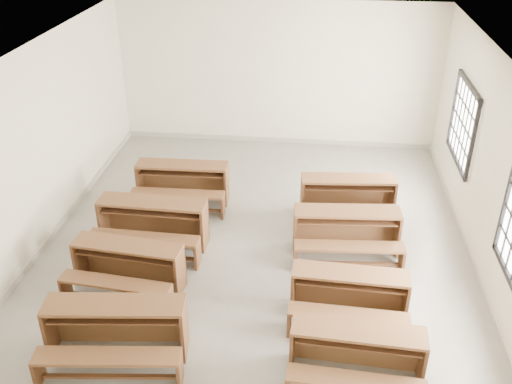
# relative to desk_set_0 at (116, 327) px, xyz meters

# --- Properties ---
(room) EXTENTS (8.50, 8.50, 3.20)m
(room) POSITION_rel_desk_set_0_xyz_m (1.56, 2.69, 1.69)
(room) COLOR gray
(room) RESTS_ON ground
(desk_set_0) EXTENTS (1.83, 1.08, 0.79)m
(desk_set_0) POSITION_rel_desk_set_0_xyz_m (0.00, 0.00, 0.00)
(desk_set_0) COLOR brown
(desk_set_0) RESTS_ON ground
(desk_set_1) EXTENTS (1.70, 1.00, 0.73)m
(desk_set_1) POSITION_rel_desk_set_0_xyz_m (-0.28, 1.36, -0.03)
(desk_set_1) COLOR brown
(desk_set_1) RESTS_ON ground
(desk_set_2) EXTENTS (1.79, 0.97, 0.80)m
(desk_set_2) POSITION_rel_desk_set_0_xyz_m (-0.22, 2.51, 0.01)
(desk_set_2) COLOR brown
(desk_set_2) RESTS_ON ground
(desk_set_3) EXTENTS (1.71, 0.92, 0.76)m
(desk_set_3) POSITION_rel_desk_set_0_xyz_m (-0.06, 3.97, -0.01)
(desk_set_3) COLOR brown
(desk_set_3) RESTS_ON ground
(desk_set_4) EXTENTS (1.64, 0.91, 0.72)m
(desk_set_4) POSITION_rel_desk_set_0_xyz_m (2.99, -0.05, -0.04)
(desk_set_4) COLOR brown
(desk_set_4) RESTS_ON ground
(desk_set_5) EXTENTS (1.62, 0.89, 0.71)m
(desk_set_5) POSITION_rel_desk_set_0_xyz_m (2.93, 1.07, -0.04)
(desk_set_5) COLOR brown
(desk_set_5) RESTS_ON ground
(desk_set_6) EXTENTS (1.75, 1.00, 0.76)m
(desk_set_6) POSITION_rel_desk_set_0_xyz_m (2.93, 2.63, -0.01)
(desk_set_6) COLOR brown
(desk_set_6) RESTS_ON ground
(desk_set_7) EXTENTS (1.73, 1.00, 0.75)m
(desk_set_7) POSITION_rel_desk_set_0_xyz_m (2.99, 3.78, -0.02)
(desk_set_7) COLOR brown
(desk_set_7) RESTS_ON ground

